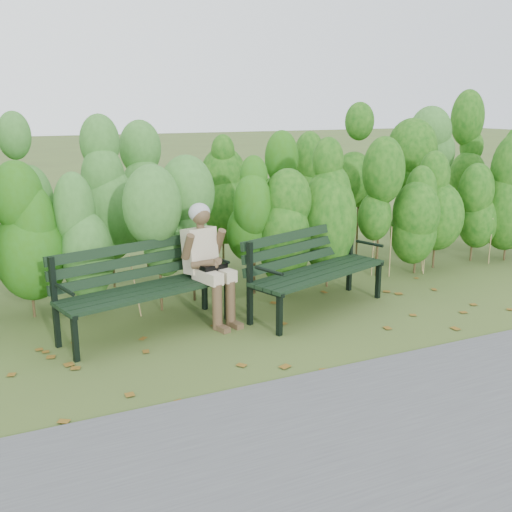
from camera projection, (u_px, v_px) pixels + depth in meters
name	position (u px, v px, depth m)	size (l,w,h in m)	color
ground	(271.00, 335.00, 6.06)	(80.00, 80.00, 0.00)	#425124
footpath	(411.00, 444.00, 4.13)	(60.00, 2.50, 0.01)	#474749
hedge_band	(204.00, 189.00, 7.38)	(11.04, 1.67, 2.42)	#47381E
leaf_litter	(286.00, 330.00, 6.18)	(5.71, 2.23, 0.01)	brown
bench_left	(141.00, 281.00, 6.08)	(1.88, 1.01, 0.90)	black
bench_right	(312.00, 264.00, 6.73)	(1.89, 1.15, 0.90)	black
seated_woman	(207.00, 256.00, 6.33)	(0.52, 0.77, 1.26)	#B6A48D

